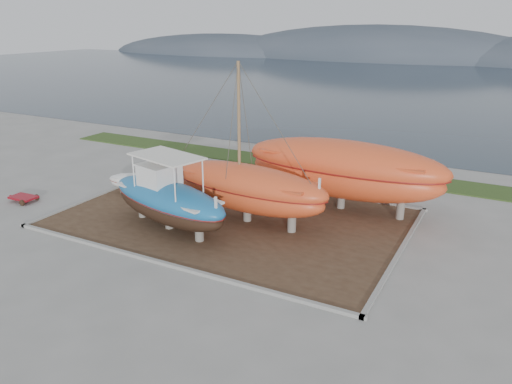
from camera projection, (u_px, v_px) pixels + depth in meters
The scene contains 11 objects.
ground at pixel (190, 247), 23.97m from camera, with size 140.00×140.00×0.00m, color gray.
dirt_patch at pixel (232, 218), 27.30m from camera, with size 18.00×12.00×0.06m, color #422D1E.
curb_frame at pixel (232, 217), 27.28m from camera, with size 18.60×12.60×0.15m, color gray, non-canonical shape.
grass_strip at pixel (311, 166), 36.90m from camera, with size 44.00×3.00×0.08m, color #284219.
sea at pixel (435, 85), 82.40m from camera, with size 260.00×100.00×0.04m, color #1B2936, non-canonical shape.
mountain_ridge at pixel (471, 62), 128.31m from camera, with size 200.00×36.00×20.00m, color #333D49, non-canonical shape.
blue_caique at pixel (168, 192), 25.35m from camera, with size 8.12×2.54×3.91m, color #1B6AA8, non-canonical shape.
white_dinghy at pixel (141, 185), 30.75m from camera, with size 4.20×1.57×1.26m, color white, non-canonical shape.
orange_sailboat at pixel (247, 145), 25.55m from camera, with size 9.43×2.78×8.35m, color #DF4B22, non-canonical shape.
orange_bare_hull at pixel (342, 176), 28.11m from camera, with size 11.72×3.52×3.84m, color #DF4B22, non-canonical shape.
red_trailer at pixel (24, 199), 29.83m from camera, with size 2.35×1.17×0.33m, color maroon, non-canonical shape.
Camera 1 is at (13.01, -17.75, 10.35)m, focal length 35.00 mm.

